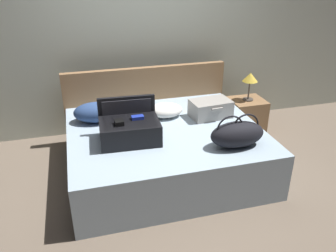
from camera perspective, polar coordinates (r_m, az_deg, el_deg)
name	(u,v)px	position (r m, az deg, el deg)	size (l,w,h in m)	color
ground_plane	(175,190)	(3.63, 1.16, -10.47)	(12.00, 12.00, 0.00)	#6B5B4C
back_wall	(139,32)	(4.61, -4.75, 15.16)	(8.00, 0.10, 2.60)	#B7C1B2
bed	(165,150)	(3.81, -0.52, -3.96)	(2.02, 1.72, 0.51)	#99ADBC
headboard	(147,102)	(4.51, -3.50, 3.90)	(2.06, 0.08, 0.93)	olive
hard_case_large	(129,128)	(3.44, -6.36, -0.37)	(0.60, 0.47, 0.39)	black
hard_case_medium	(210,108)	(3.98, 6.99, 2.88)	(0.47, 0.34, 0.20)	gray
duffel_bag	(237,134)	(3.38, 11.30, -1.28)	(0.54, 0.27, 0.33)	black
pillow_near_headboard	(165,110)	(3.97, -0.45, 2.62)	(0.39, 0.30, 0.15)	white
pillow_center_head	(96,112)	(3.91, -11.71, 2.23)	(0.49, 0.29, 0.22)	navy
nightstand	(246,116)	(4.77, 12.70, 1.56)	(0.44, 0.40, 0.47)	olive
table_lamp	(250,79)	(4.58, 13.34, 7.56)	(0.19, 0.19, 0.37)	#3F3833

